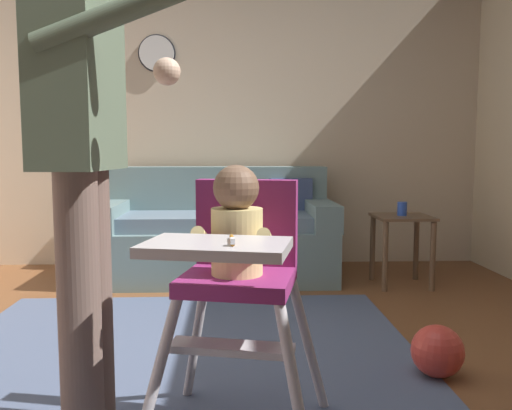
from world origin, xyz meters
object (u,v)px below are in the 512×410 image
(adult_standing, at_px, (83,158))
(sippy_cup, at_px, (402,209))
(couch, at_px, (218,235))
(toy_ball, at_px, (437,351))
(side_table, at_px, (402,234))
(high_chair, at_px, (238,254))
(wall_clock, at_px, (157,53))

(adult_standing, height_order, sippy_cup, adult_standing)
(couch, distance_m, toy_ball, 2.18)
(side_table, bearing_deg, high_chair, -120.80)
(couch, bearing_deg, wall_clock, -132.53)
(adult_standing, bearing_deg, couch, 85.21)
(high_chair, xyz_separation_m, side_table, (1.22, 2.04, -0.27))
(adult_standing, bearing_deg, wall_clock, 97.21)
(high_chair, relative_size, toy_ball, 4.15)
(toy_ball, distance_m, side_table, 1.63)
(wall_clock, bearing_deg, sippy_cup, -23.63)
(sippy_cup, distance_m, wall_clock, 2.40)
(adult_standing, height_order, toy_ball, adult_standing)
(toy_ball, bearing_deg, sippy_cup, 77.93)
(side_table, bearing_deg, adult_standing, -130.85)
(sippy_cup, xyz_separation_m, wall_clock, (-1.88, 0.82, 1.24))
(toy_ball, height_order, wall_clock, wall_clock)
(side_table, distance_m, wall_clock, 2.50)
(couch, xyz_separation_m, toy_ball, (1.02, -1.92, -0.22))
(couch, bearing_deg, adult_standing, -8.95)
(sippy_cup, bearing_deg, side_table, -0.00)
(high_chair, height_order, adult_standing, adult_standing)
(high_chair, xyz_separation_m, toy_ball, (0.88, 0.47, -0.53))
(adult_standing, bearing_deg, toy_ball, 21.27)
(adult_standing, relative_size, side_table, 3.28)
(couch, distance_m, side_table, 1.40)
(adult_standing, xyz_separation_m, sippy_cup, (1.73, 2.00, -0.40))
(high_chair, distance_m, sippy_cup, 2.38)
(side_table, relative_size, sippy_cup, 5.20)
(toy_ball, xyz_separation_m, sippy_cup, (0.34, 1.57, 0.46))
(toy_ball, height_order, sippy_cup, sippy_cup)
(toy_ball, distance_m, sippy_cup, 1.67)
(adult_standing, xyz_separation_m, wall_clock, (-0.15, 2.82, 0.85))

